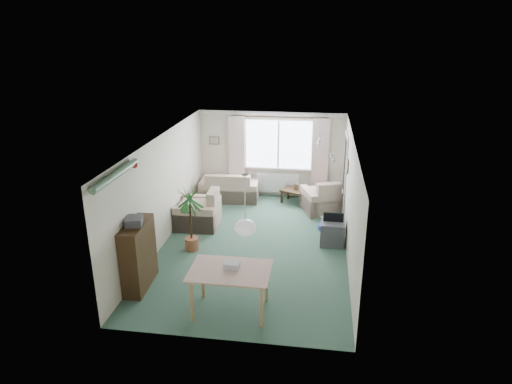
# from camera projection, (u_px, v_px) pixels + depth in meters

# --- Properties ---
(ground) EXTENTS (6.50, 6.50, 0.00)m
(ground) POSITION_uv_depth(u_px,v_px,m) (254.00, 246.00, 10.04)
(ground) COLOR #315141
(window) EXTENTS (1.80, 0.03, 1.30)m
(window) POSITION_uv_depth(u_px,v_px,m) (278.00, 144.00, 12.51)
(window) COLOR white
(curtain_rod) EXTENTS (2.60, 0.03, 0.03)m
(curtain_rod) POSITION_uv_depth(u_px,v_px,m) (279.00, 117.00, 12.17)
(curtain_rod) COLOR black
(curtain_left) EXTENTS (0.45, 0.08, 2.00)m
(curtain_left) POSITION_uv_depth(u_px,v_px,m) (237.00, 152.00, 12.65)
(curtain_left) COLOR beige
(curtain_right) EXTENTS (0.45, 0.08, 2.00)m
(curtain_right) POSITION_uv_depth(u_px,v_px,m) (320.00, 155.00, 12.34)
(curtain_right) COLOR beige
(radiator) EXTENTS (1.20, 0.10, 0.55)m
(radiator) POSITION_uv_depth(u_px,v_px,m) (278.00, 183.00, 12.85)
(radiator) COLOR white
(doorway) EXTENTS (0.03, 0.95, 2.00)m
(doorway) POSITION_uv_depth(u_px,v_px,m) (345.00, 176.00, 11.48)
(doorway) COLOR black
(pendant_lamp) EXTENTS (0.36, 0.36, 0.36)m
(pendant_lamp) POSITION_uv_depth(u_px,v_px,m) (245.00, 228.00, 7.37)
(pendant_lamp) COLOR white
(tinsel_garland) EXTENTS (1.60, 1.60, 0.12)m
(tinsel_garland) POSITION_uv_depth(u_px,v_px,m) (116.00, 175.00, 7.38)
(tinsel_garland) COLOR #196626
(bauble_cluster_a) EXTENTS (0.20, 0.20, 0.20)m
(bauble_cluster_a) POSITION_uv_depth(u_px,v_px,m) (319.00, 140.00, 9.95)
(bauble_cluster_a) COLOR silver
(bauble_cluster_b) EXTENTS (0.20, 0.20, 0.20)m
(bauble_cluster_b) POSITION_uv_depth(u_px,v_px,m) (334.00, 154.00, 8.79)
(bauble_cluster_b) COLOR silver
(wall_picture_back) EXTENTS (0.28, 0.03, 0.22)m
(wall_picture_back) POSITION_uv_depth(u_px,v_px,m) (214.00, 140.00, 12.73)
(wall_picture_back) COLOR brown
(wall_picture_right) EXTENTS (0.03, 0.24, 0.30)m
(wall_picture_right) POSITION_uv_depth(u_px,v_px,m) (348.00, 166.00, 10.36)
(wall_picture_right) COLOR brown
(sofa) EXTENTS (1.64, 0.93, 0.80)m
(sofa) POSITION_uv_depth(u_px,v_px,m) (229.00, 186.00, 12.61)
(sofa) COLOR #C4B294
(sofa) RESTS_ON ground
(armchair_corner) EXTENTS (1.24, 1.21, 0.88)m
(armchair_corner) POSITION_uv_depth(u_px,v_px,m) (323.00, 195.00, 11.80)
(armchair_corner) COLOR #B4AD88
(armchair_corner) RESTS_ON ground
(armchair_left) EXTENTS (1.00, 1.05, 0.91)m
(armchair_left) POSITION_uv_depth(u_px,v_px,m) (198.00, 208.00, 10.92)
(armchair_left) COLOR beige
(armchair_left) RESTS_ON ground
(coffee_table) EXTENTS (0.96, 0.77, 0.38)m
(coffee_table) POSITION_uv_depth(u_px,v_px,m) (297.00, 197.00, 12.38)
(coffee_table) COLOR black
(coffee_table) RESTS_ON ground
(photo_frame) EXTENTS (0.12, 0.04, 0.16)m
(photo_frame) POSITION_uv_depth(u_px,v_px,m) (296.00, 187.00, 12.34)
(photo_frame) COLOR brown
(photo_frame) RESTS_ON coffee_table
(bookshelf) EXTENTS (0.38, 1.04, 1.25)m
(bookshelf) POSITION_uv_depth(u_px,v_px,m) (138.00, 255.00, 8.29)
(bookshelf) COLOR black
(bookshelf) RESTS_ON ground
(hifi_box) EXTENTS (0.36, 0.41, 0.14)m
(hifi_box) POSITION_uv_depth(u_px,v_px,m) (134.00, 221.00, 8.01)
(hifi_box) COLOR #3D3D42
(hifi_box) RESTS_ON bookshelf
(houseplant) EXTENTS (0.82, 0.82, 1.46)m
(houseplant) POSITION_uv_depth(u_px,v_px,m) (190.00, 218.00, 9.62)
(houseplant) COLOR #1E5825
(houseplant) RESTS_ON ground
(dining_table) EXTENTS (1.23, 0.83, 0.77)m
(dining_table) POSITION_uv_depth(u_px,v_px,m) (231.00, 291.00, 7.61)
(dining_table) COLOR tan
(dining_table) RESTS_ON ground
(gift_box) EXTENTS (0.25, 0.19, 0.12)m
(gift_box) POSITION_uv_depth(u_px,v_px,m) (232.00, 266.00, 7.51)
(gift_box) COLOR silver
(gift_box) RESTS_ON dining_table
(tv_cube) EXTENTS (0.54, 0.59, 0.53)m
(tv_cube) POSITION_uv_depth(u_px,v_px,m) (333.00, 232.00, 10.07)
(tv_cube) COLOR #38393D
(tv_cube) RESTS_ON ground
(pet_bed) EXTENTS (0.60, 0.60, 0.11)m
(pet_bed) POSITION_uv_depth(u_px,v_px,m) (329.00, 227.00, 10.83)
(pet_bed) COLOR navy
(pet_bed) RESTS_ON ground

